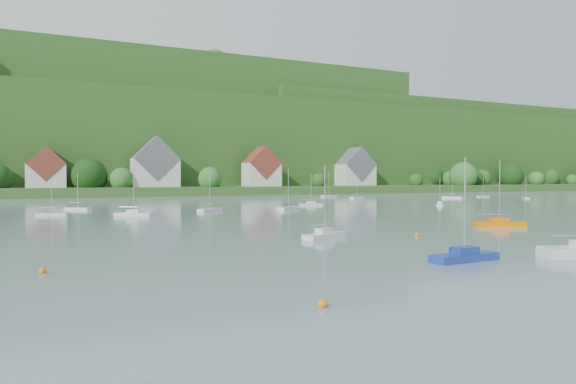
{
  "coord_description": "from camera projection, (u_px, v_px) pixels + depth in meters",
  "views": [
    {
      "loc": [
        -23.25,
        7.69,
        6.04
      ],
      "look_at": [
        6.78,
        75.0,
        4.0
      ],
      "focal_mm": 30.69,
      "sensor_mm": 36.0,
      "label": 1
    }
  ],
  "objects": [
    {
      "name": "forested_ridge",
      "position": [
        120.0,
        145.0,
        247.31
      ],
      "size": [
        620.0,
        181.22,
        69.89
      ],
      "color": "#1C4215",
      "rests_on": "ground"
    },
    {
      "name": "mooring_buoy_2",
      "position": [
        417.0,
        236.0,
        51.2
      ],
      "size": [
        0.44,
        0.44,
        0.44
      ],
      "primitive_type": "sphere",
      "color": "orange",
      "rests_on": "ground"
    },
    {
      "name": "near_sailboat_3",
      "position": [
        325.0,
        234.0,
        49.51
      ],
      "size": [
        5.59,
        3.56,
        7.34
      ],
      "rotation": [
        0.0,
        0.0,
        0.41
      ],
      "color": "silver",
      "rests_on": "ground"
    },
    {
      "name": "mooring_buoy_5",
      "position": [
        322.0,
        307.0,
        23.08
      ],
      "size": [
        0.5,
        0.5,
        0.5
      ],
      "primitive_type": "sphere",
      "color": "orange",
      "rests_on": "ground"
    },
    {
      "name": "village_building_2",
      "position": [
        155.0,
        167.0,
        175.99
      ],
      "size": [
        16.0,
        11.44,
        18.0
      ],
      "color": "beige",
      "rests_on": "far_shore_strip"
    },
    {
      "name": "far_shore_strip",
      "position": [
        137.0,
        190.0,
        185.15
      ],
      "size": [
        600.0,
        60.0,
        3.0
      ],
      "primitive_type": "cube",
      "color": "#274E1D",
      "rests_on": "ground"
    },
    {
      "name": "near_sailboat_1",
      "position": [
        464.0,
        255.0,
        35.89
      ],
      "size": [
        5.7,
        1.92,
        7.57
      ],
      "rotation": [
        0.0,
        0.0,
        0.06
      ],
      "color": "navy",
      "rests_on": "ground"
    },
    {
      "name": "village_building_1",
      "position": [
        46.0,
        170.0,
        162.69
      ],
      "size": [
        12.0,
        9.36,
        14.0
      ],
      "color": "beige",
      "rests_on": "far_shore_strip"
    },
    {
      "name": "village_building_3",
      "position": [
        261.0,
        170.0,
        190.48
      ],
      "size": [
        13.0,
        10.4,
        15.5
      ],
      "color": "beige",
      "rests_on": "far_shore_strip"
    },
    {
      "name": "mooring_buoy_3",
      "position": [
        42.0,
        273.0,
        31.35
      ],
      "size": [
        0.46,
        0.46,
        0.46
      ],
      "primitive_type": "sphere",
      "color": "orange",
      "rests_on": "ground"
    },
    {
      "name": "village_building_4",
      "position": [
        355.0,
        170.0,
        212.45
      ],
      "size": [
        15.0,
        10.4,
        16.5
      ],
      "color": "beige",
      "rests_on": "far_shore_strip"
    },
    {
      "name": "far_sailboat_cluster",
      "position": [
        181.0,
        204.0,
        106.93
      ],
      "size": [
        195.33,
        62.09,
        8.71
      ],
      "color": "silver",
      "rests_on": "ground"
    },
    {
      "name": "near_sailboat_5",
      "position": [
        499.0,
        223.0,
        62.0
      ],
      "size": [
        6.2,
        4.44,
        8.27
      ],
      "rotation": [
        0.0,
        0.0,
        -0.5
      ],
      "color": "#DB6B02",
      "rests_on": "ground"
    }
  ]
}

